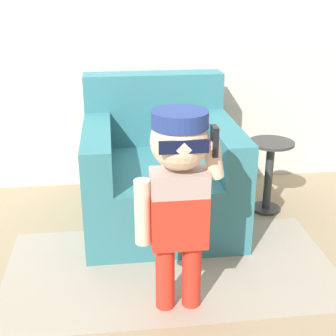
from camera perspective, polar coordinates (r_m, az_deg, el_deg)
The scene contains 6 objects.
ground_plane at distance 3.03m, azimuth -3.33°, elevation -7.75°, with size 10.00×10.00×0.00m, color #998466.
wall_back at distance 3.48m, azimuth -4.85°, elevation 18.59°, with size 10.00×0.05×2.60m.
armchair at distance 3.08m, azimuth -1.06°, elevation -0.48°, with size 0.95×1.02×0.91m.
person_child at distance 2.07m, azimuth 1.31°, elevation -1.84°, with size 0.40×0.30×0.99m.
side_table at distance 3.24m, azimuth 12.23°, elevation -0.19°, with size 0.30×0.30×0.50m.
rug at distance 2.67m, azimuth 0.35°, elevation -12.02°, with size 1.82×0.96×0.01m.
Camera 1 is at (-0.15, -2.63, 1.49)m, focal length 50.00 mm.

